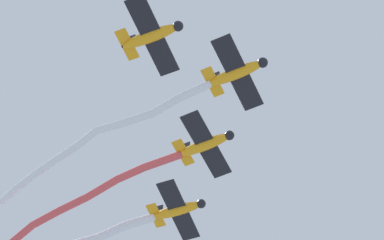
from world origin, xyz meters
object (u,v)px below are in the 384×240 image
Objects in this scene: airplane_left_wing at (206,144)px; airplane_slot at (178,210)px; airplane_lead at (237,73)px; airplane_right_wing at (152,36)px.

airplane_slot is (7.84, 0.70, -0.30)m from airplane_left_wing.
airplane_right_wing is at bearing -130.08° from airplane_lead.
airplane_lead reaches higher than airplane_slot.
airplane_left_wing is at bearing 89.23° from airplane_right_wing.
airplane_lead is 1.00× the size of airplane_left_wing.
airplane_right_wing is (-1.52, 7.71, 0.30)m from airplane_lead.
airplane_lead is 7.86m from airplane_right_wing.
airplane_right_wing is at bearing -76.70° from airplane_slot.
airplane_lead is at bearing 47.22° from airplane_right_wing.
airplane_right_wing reaches higher than airplane_lead.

